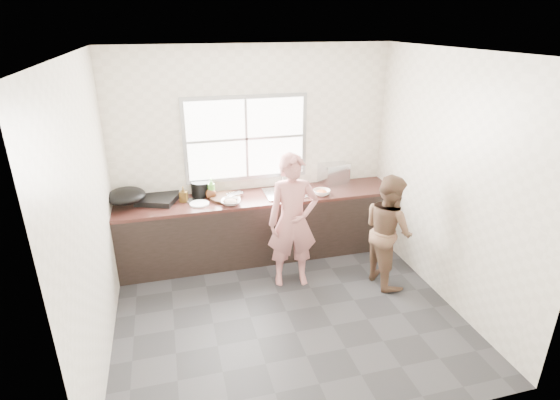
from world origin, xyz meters
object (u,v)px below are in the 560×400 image
object	(u,v)px
burner	(158,198)
glass_jar	(182,194)
plate_food	(199,204)
bottle_brown_short	(211,192)
bowl_mince	(231,202)
cutting_board	(225,197)
wok	(126,196)
bowl_crabs	(322,193)
bowl_held	(291,197)
woman	(293,226)
person_side	(388,230)
bottle_green	(211,188)
pot_lid_left	(165,202)
black_pot	(201,188)
bottle_brown_tall	(183,195)
dish_rack	(334,173)
pot_lid_right	(196,201)

from	to	relation	value
burner	glass_jar	bearing A→B (deg)	9.66
plate_food	bottle_brown_short	world-z (taller)	bottle_brown_short
bowl_mince	burner	size ratio (longest dim) A/B	0.53
cutting_board	burner	world-z (taller)	burner
plate_food	wok	bearing A→B (deg)	170.69
cutting_board	glass_jar	world-z (taller)	glass_jar
cutting_board	burner	bearing A→B (deg)	170.18
bowl_crabs	bowl_held	size ratio (longest dim) A/B	0.82
woman	wok	distance (m)	2.03
person_side	bottle_green	distance (m)	2.22
burner	pot_lid_left	bearing A→B (deg)	-49.84
woman	burner	bearing A→B (deg)	156.33
woman	bottle_green	bearing A→B (deg)	142.74
black_pot	bottle_brown_tall	bearing A→B (deg)	-145.51
dish_rack	glass_jar	bearing A→B (deg)	167.06
bottle_green	wok	size ratio (longest dim) A/B	0.58
woman	bottle_brown_tall	xyz separation A→B (m)	(-1.18, 0.80, 0.20)
bowl_crabs	bottle_brown_tall	xyz separation A→B (m)	(-1.73, 0.23, 0.06)
bowl_mince	bottle_brown_short	xyz separation A→B (m)	(-0.21, 0.26, 0.05)
burner	dish_rack	bearing A→B (deg)	1.55
burner	pot_lid_left	world-z (taller)	burner
glass_jar	pot_lid_right	distance (m)	0.24
bottle_brown_short	burner	bearing A→B (deg)	172.86
bottle_brown_short	black_pot	bearing A→B (deg)	125.94
person_side	bowl_held	world-z (taller)	person_side
bottle_brown_short	bottle_brown_tall	bearing A→B (deg)	-176.98
bowl_held	dish_rack	size ratio (longest dim) A/B	0.57
plate_food	dish_rack	world-z (taller)	dish_rack
glass_jar	burner	size ratio (longest dim) A/B	0.20
glass_jar	burner	bearing A→B (deg)	-170.34
person_side	glass_jar	world-z (taller)	person_side
black_pot	plate_food	bearing A→B (deg)	-100.95
dish_rack	pot_lid_left	distance (m)	2.29
pot_lid_right	bowl_held	bearing A→B (deg)	-11.55
bowl_mince	pot_lid_left	bearing A→B (deg)	162.12
cutting_board	dish_rack	distance (m)	1.56
dish_rack	pot_lid_left	bearing A→B (deg)	170.39
person_side	bowl_held	size ratio (longest dim) A/B	6.35
pot_lid_left	glass_jar	bearing A→B (deg)	31.08
wok	pot_lid_right	world-z (taller)	wok
bowl_held	plate_food	distance (m)	1.14
cutting_board	pot_lid_right	bearing A→B (deg)	179.40
bottle_brown_tall	bottle_brown_short	world-z (taller)	bottle_brown_tall
woman	cutting_board	bearing A→B (deg)	138.97
wok	bowl_crabs	bearing A→B (deg)	-5.37
bottle_brown_tall	plate_food	bearing A→B (deg)	-39.87
bottle_brown_tall	cutting_board	bearing A→B (deg)	-4.73
glass_jar	wok	distance (m)	0.69
woman	glass_jar	xyz separation A→B (m)	(-1.19, 0.94, 0.15)
woman	bowl_mince	bearing A→B (deg)	145.82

